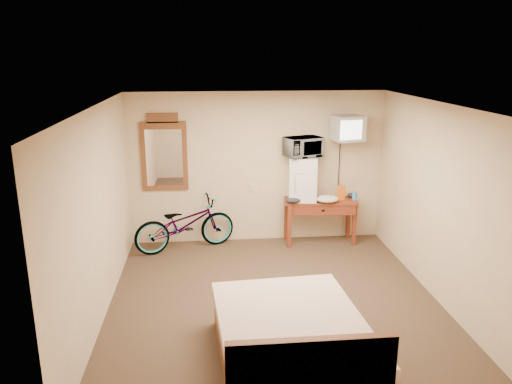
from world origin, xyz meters
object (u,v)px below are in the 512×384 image
Objects in this scene: mini_fridge at (303,178)px; crt_television at (348,128)px; wall_mirror at (164,153)px; microwave at (303,147)px; bed at (292,343)px; desk at (321,208)px; blue_cup at (354,196)px; bicycle at (185,224)px.

mini_fridge is 1.18× the size of crt_television.
wall_mirror is at bearing 174.55° from mini_fridge.
bed is at bearing -122.13° from microwave.
microwave reaches higher than bed.
microwave is at bearing 56.35° from mini_fridge.
bed reaches higher than desk.
crt_television is 2.96m from wall_mirror.
microwave is at bearing 176.86° from crt_television.
blue_cup is (0.86, -0.09, -0.81)m from microwave.
crt_television is at bearing 67.07° from bed.
blue_cup is 2.81m from bicycle.
bicycle is (-2.63, -0.07, -1.49)m from crt_television.
crt_television reaches higher than desk.
microwave is (0.00, 0.00, 0.52)m from mini_fridge.
bed is (1.19, -3.33, -0.14)m from bicycle.
microwave reaches higher than blue_cup.
blue_cup reaches higher than bicycle.
desk is 2.24m from bicycle.
crt_television is 0.49× the size of wall_mirror.
mini_fridge is 2.04m from bicycle.
mini_fridge is at bearing -105.32° from bicycle.
mini_fridge is at bearing 173.91° from blue_cup.
blue_cup is 3.75m from bed.
wall_mirror is 4.13m from bed.
crt_television is 3.02m from bicycle.
mini_fridge is 3.61m from bed.
desk is 1.37m from crt_television.
blue_cup is at bearing -18.87° from crt_television.
crt_television reaches higher than bicycle.
crt_television is 0.31× the size of bed.
blue_cup reaches higher than desk.
microwave is 0.93× the size of crt_television.
wall_mirror reaches higher than bed.
mini_fridge is at bearing 176.87° from crt_television.
wall_mirror reaches higher than microwave.
bicycle is at bearing 163.28° from microwave.
desk is 0.98× the size of wall_mirror.
mini_fridge is at bearing 169.64° from desk.
wall_mirror is at bearing 173.95° from desk.
bicycle reaches higher than desk.
crt_television reaches higher than microwave.
bicycle is at bearing -179.60° from blue_cup.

